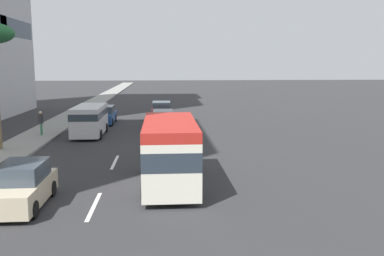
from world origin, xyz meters
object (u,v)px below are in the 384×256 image
van_sixth (90,119)px  pedestrian_near_lamp (41,122)px  car_second (104,115)px  car_fifth (163,120)px  car_lead (161,111)px  car_fourth (21,186)px  minibus_third (170,150)px

van_sixth → pedestrian_near_lamp: bearing=-86.2°
van_sixth → pedestrian_near_lamp: 3.55m
car_second → car_fifth: size_ratio=0.93×
car_lead → car_fourth: car_lead is taller
car_second → pedestrian_near_lamp: (-6.64, 3.72, 0.39)m
car_second → van_sixth: van_sixth is taller
car_fifth → car_fourth: bearing=163.6°
minibus_third → car_lead: bearing=1.0°
car_lead → minibus_third: bearing=-179.0°
minibus_third → car_fifth: (16.22, 0.26, -0.86)m
car_fifth → minibus_third: bearing=-179.1°
minibus_third → car_fifth: size_ratio=1.36×
car_fifth → van_sixth: bearing=118.3°
minibus_third → pedestrian_near_lamp: 16.02m
minibus_third → van_sixth: (13.25, 5.80, -0.30)m
car_fourth → van_sixth: 15.62m
minibus_third → car_fourth: minibus_third is taller
car_fifth → pedestrian_near_lamp: bearing=109.5°
car_fifth → pedestrian_near_lamp: pedestrian_near_lamp is taller
car_second → van_sixth: bearing=-1.7°
car_lead → car_second: bearing=118.4°
car_lead → minibus_third: size_ratio=0.66×
car_fourth → pedestrian_near_lamp: pedestrian_near_lamp is taller
car_fourth → car_fifth: 19.38m
car_lead → minibus_third: 22.50m
car_lead → car_second: (-2.83, 5.22, -0.05)m
minibus_third → car_fourth: (-2.37, 5.73, -0.82)m
van_sixth → car_second: bearing=178.3°
car_fifth → pedestrian_near_lamp: size_ratio=2.67×
car_second → car_fourth: bearing=-0.3°
car_fifth → car_second: bearing=57.3°
car_fourth → van_sixth: van_sixth is taller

